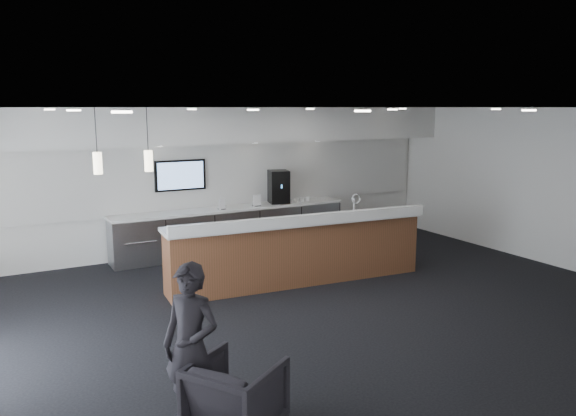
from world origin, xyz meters
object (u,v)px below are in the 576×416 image
service_counter (298,250)px  armchair (236,396)px  lounge_guest (191,346)px  coffee_machine (279,187)px

service_counter → armchair: bearing=-122.3°
service_counter → lounge_guest: size_ratio=2.91×
coffee_machine → armchair: coffee_machine is taller
armchair → service_counter: bearing=-69.7°
coffee_machine → lounge_guest: (-4.03, -5.89, -0.50)m
service_counter → coffee_machine: coffee_machine is taller
service_counter → lounge_guest: 4.58m
armchair → lounge_guest: (-0.32, 0.30, 0.44)m
service_counter → coffee_machine: size_ratio=6.56×
coffee_machine → service_counter: bearing=-96.4°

